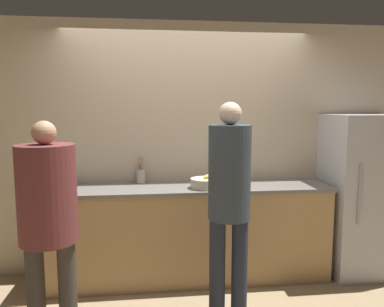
{
  "coord_description": "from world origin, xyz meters",
  "views": [
    {
      "loc": [
        -0.4,
        -3.28,
        1.74
      ],
      "look_at": [
        0.0,
        0.13,
        1.31
      ],
      "focal_mm": 35.0,
      "sensor_mm": 36.0,
      "label": 1
    }
  ],
  "objects_px": {
    "person_center": "(229,194)",
    "bottle_dark": "(231,179)",
    "fruit_bowl": "(205,183)",
    "refrigerator": "(361,195)",
    "person_left": "(48,211)",
    "utensil_crock": "(141,176)",
    "cup_yellow": "(243,182)"
  },
  "relations": [
    {
      "from": "person_left",
      "to": "cup_yellow",
      "type": "distance_m",
      "value": 1.84
    },
    {
      "from": "person_left",
      "to": "person_center",
      "type": "xyz_separation_m",
      "value": [
        1.34,
        0.19,
        0.04
      ]
    },
    {
      "from": "person_center",
      "to": "bottle_dark",
      "type": "height_order",
      "value": "person_center"
    },
    {
      "from": "refrigerator",
      "to": "utensil_crock",
      "type": "bearing_deg",
      "value": 174.13
    },
    {
      "from": "person_center",
      "to": "bottle_dark",
      "type": "relative_size",
      "value": 6.83
    },
    {
      "from": "utensil_crock",
      "to": "cup_yellow",
      "type": "bearing_deg",
      "value": -15.6
    },
    {
      "from": "person_left",
      "to": "person_center",
      "type": "distance_m",
      "value": 1.35
    },
    {
      "from": "person_center",
      "to": "utensil_crock",
      "type": "height_order",
      "value": "person_center"
    },
    {
      "from": "person_center",
      "to": "cup_yellow",
      "type": "distance_m",
      "value": 0.74
    },
    {
      "from": "fruit_bowl",
      "to": "cup_yellow",
      "type": "xyz_separation_m",
      "value": [
        0.38,
        0.02,
        -0.0
      ]
    },
    {
      "from": "utensil_crock",
      "to": "bottle_dark",
      "type": "distance_m",
      "value": 0.94
    },
    {
      "from": "person_left",
      "to": "cup_yellow",
      "type": "xyz_separation_m",
      "value": [
        1.63,
        0.87,
        -0.01
      ]
    },
    {
      "from": "person_center",
      "to": "bottle_dark",
      "type": "bearing_deg",
      "value": 75.65
    },
    {
      "from": "refrigerator",
      "to": "utensil_crock",
      "type": "xyz_separation_m",
      "value": [
        -2.27,
        0.23,
        0.2
      ]
    },
    {
      "from": "refrigerator",
      "to": "person_center",
      "type": "xyz_separation_m",
      "value": [
        -1.56,
        -0.72,
        0.22
      ]
    },
    {
      "from": "person_center",
      "to": "utensil_crock",
      "type": "bearing_deg",
      "value": 126.6
    },
    {
      "from": "refrigerator",
      "to": "cup_yellow",
      "type": "bearing_deg",
      "value": -177.97
    },
    {
      "from": "person_center",
      "to": "fruit_bowl",
      "type": "distance_m",
      "value": 0.67
    },
    {
      "from": "refrigerator",
      "to": "person_center",
      "type": "bearing_deg",
      "value": -155.03
    },
    {
      "from": "fruit_bowl",
      "to": "bottle_dark",
      "type": "distance_m",
      "value": 0.26
    },
    {
      "from": "cup_yellow",
      "to": "bottle_dark",
      "type": "bearing_deg",
      "value": -143.45
    },
    {
      "from": "fruit_bowl",
      "to": "person_left",
      "type": "bearing_deg",
      "value": -145.77
    },
    {
      "from": "cup_yellow",
      "to": "person_center",
      "type": "bearing_deg",
      "value": -112.75
    },
    {
      "from": "refrigerator",
      "to": "person_left",
      "type": "xyz_separation_m",
      "value": [
        -2.9,
        -0.92,
        0.18
      ]
    },
    {
      "from": "person_center",
      "to": "fruit_bowl",
      "type": "xyz_separation_m",
      "value": [
        -0.09,
        0.66,
        -0.05
      ]
    },
    {
      "from": "utensil_crock",
      "to": "person_left",
      "type": "bearing_deg",
      "value": -118.68
    },
    {
      "from": "person_left",
      "to": "bottle_dark",
      "type": "xyz_separation_m",
      "value": [
        1.49,
        0.77,
        0.05
      ]
    },
    {
      "from": "refrigerator",
      "to": "utensil_crock",
      "type": "relative_size",
      "value": 6.1
    },
    {
      "from": "utensil_crock",
      "to": "person_center",
      "type": "bearing_deg",
      "value": -53.4
    },
    {
      "from": "bottle_dark",
      "to": "refrigerator",
      "type": "bearing_deg",
      "value": 5.94
    },
    {
      "from": "cup_yellow",
      "to": "utensil_crock",
      "type": "bearing_deg",
      "value": 164.4
    },
    {
      "from": "fruit_bowl",
      "to": "bottle_dark",
      "type": "height_order",
      "value": "bottle_dark"
    }
  ]
}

